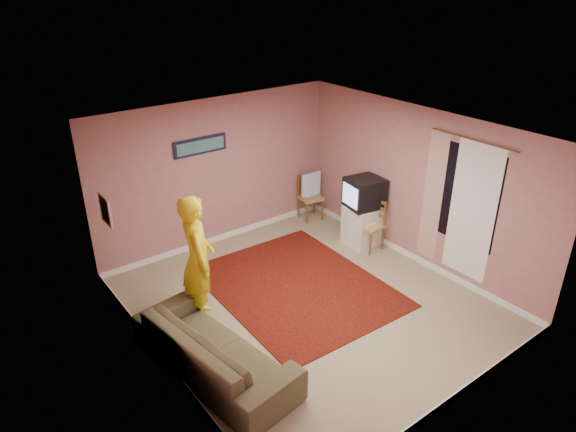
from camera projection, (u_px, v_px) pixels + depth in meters
ground at (307, 303)px, 7.60m from camera, size 5.00×5.00×0.00m
wall_back at (217, 173)px, 8.83m from camera, size 4.50×0.02×2.60m
wall_front at (463, 312)px, 5.24m from camera, size 4.50×0.02×2.60m
wall_left at (155, 278)px, 5.81m from camera, size 0.02×5.00×2.60m
wall_right at (417, 187)px, 8.26m from camera, size 0.02×5.00×2.60m
ceiling at (311, 133)px, 6.47m from camera, size 4.50×5.00×0.02m
baseboard_back at (222, 237)px, 9.37m from camera, size 4.50×0.02×0.10m
baseboard_front at (446, 402)px, 5.79m from camera, size 4.50×0.02×0.10m
baseboard_left at (167, 363)px, 6.36m from camera, size 0.02×5.00×0.10m
baseboard_right at (409, 254)px, 8.80m from camera, size 0.02×5.00×0.10m
window at (466, 196)px, 7.55m from camera, size 0.01×1.10×1.50m
curtain_sheer at (472, 212)px, 7.52m from camera, size 0.01×0.75×2.10m
curtain_floral at (433, 197)px, 8.01m from camera, size 0.01×0.35×2.10m
curtain_rod at (473, 140)px, 7.14m from camera, size 0.02×1.40×0.02m
picture_back at (200, 146)px, 8.41m from camera, size 0.95×0.04×0.28m
picture_left at (106, 210)px, 6.87m from camera, size 0.04×0.38×0.42m
area_rug at (297, 286)px, 7.99m from camera, size 2.48×3.05×0.02m
tv_cabinet at (362, 225)px, 9.12m from camera, size 0.57×0.52×0.73m
crt_tv at (364, 193)px, 8.85m from camera, size 0.68×0.63×0.52m
chair_a at (311, 193)px, 9.96m from camera, size 0.47×0.45×0.49m
dvd_player at (311, 196)px, 9.98m from camera, size 0.32×0.23×0.05m
blue_throw at (311, 184)px, 9.88m from camera, size 0.43×0.05×0.45m
chair_b at (370, 220)px, 8.84m from camera, size 0.43×0.45×0.50m
game_console at (370, 224)px, 8.88m from camera, size 0.21×0.17×0.04m
sofa at (214, 349)px, 6.17m from camera, size 1.21×2.38×0.66m
person at (198, 260)px, 6.89m from camera, size 0.66×0.80×1.88m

